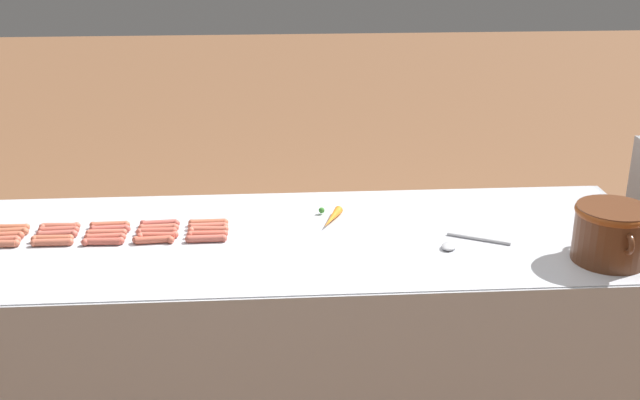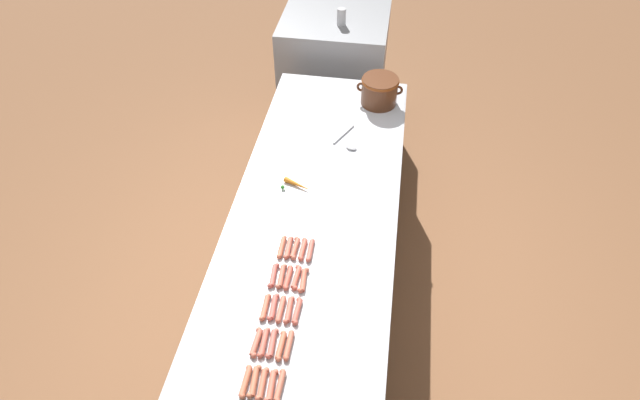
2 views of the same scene
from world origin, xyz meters
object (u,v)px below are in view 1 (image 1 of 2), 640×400
at_px(hot_dog_5, 8,231).
at_px(hot_dog_7, 110,229).
at_px(hot_dog_14, 208,230).
at_px(serving_spoon, 459,244).
at_px(hot_dog_19, 207,234).
at_px(carrot, 331,218).
at_px(hot_dog_16, 52,239).
at_px(hot_dog_9, 208,226).
at_px(hot_dog_23, 153,240).
at_px(hot_dog_6, 59,230).
at_px(hot_dog_0, 9,228).
at_px(hot_dog_11, 57,234).
at_px(hot_dog_1, 60,226).
at_px(hot_dog_10, 3,235).
at_px(hot_dog_15, 0,240).
at_px(hot_dog_3, 160,223).
at_px(bean_pot, 612,231).
at_px(hot_dog_2, 110,225).
at_px(hot_dog_8, 159,228).
at_px(hot_dog_22, 103,241).
at_px(hot_dog_12, 106,233).
at_px(hot_dog_4, 208,222).
at_px(hot_dog_24, 206,239).
at_px(hot_dog_18, 158,235).
at_px(hot_dog_13, 157,231).
at_px(hot_dog_21, 52,242).

distance_m(hot_dog_5, hot_dog_7, 0.35).
xyz_separation_m(hot_dog_14, serving_spoon, (0.17, 0.86, -0.00)).
xyz_separation_m(hot_dog_14, hot_dog_19, (0.04, -0.00, 0.00)).
distance_m(hot_dog_5, carrot, 1.14).
bearing_deg(hot_dog_5, hot_dog_16, 66.38).
bearing_deg(hot_dog_19, hot_dog_9, -178.36).
bearing_deg(hot_dog_23, hot_dog_6, -107.79).
height_order(hot_dog_0, hot_dog_14, same).
bearing_deg(hot_dog_11, hot_dog_1, -174.44).
relative_size(hot_dog_10, hot_dog_15, 1.00).
bearing_deg(hot_dog_9, hot_dog_5, -90.05).
relative_size(hot_dog_3, bean_pot, 0.47).
height_order(hot_dog_0, hot_dog_5, same).
xyz_separation_m(hot_dog_0, hot_dog_10, (0.07, 0.00, 0.00)).
xyz_separation_m(hot_dog_2, hot_dog_7, (0.04, 0.01, 0.00)).
xyz_separation_m(hot_dog_0, hot_dog_6, (0.03, 0.18, 0.00)).
relative_size(hot_dog_0, hot_dog_8, 1.00).
distance_m(hot_dog_16, hot_dog_22, 0.18).
height_order(hot_dog_6, hot_dog_11, same).
distance_m(hot_dog_3, hot_dog_8, 0.04).
bearing_deg(hot_dog_14, hot_dog_6, -93.81).
bearing_deg(bean_pot, hot_dog_19, -101.78).
xyz_separation_m(hot_dog_5, bean_pot, (0.35, 2.01, 0.09)).
distance_m(hot_dog_9, hot_dog_15, 0.71).
distance_m(hot_dog_8, carrot, 0.62).
bearing_deg(hot_dog_11, hot_dog_19, 85.89).
relative_size(hot_dog_9, hot_dog_12, 1.00).
distance_m(hot_dog_10, hot_dog_14, 0.70).
distance_m(hot_dog_12, hot_dog_14, 0.35).
bearing_deg(hot_dog_4, hot_dog_1, -90.00).
relative_size(hot_dog_0, hot_dog_24, 1.00).
height_order(hot_dog_16, hot_dog_23, same).
bearing_deg(carrot, hot_dog_9, -84.46).
relative_size(serving_spoon, carrot, 1.47).
relative_size(hot_dog_18, hot_dog_24, 1.00).
xyz_separation_m(hot_dog_9, carrot, (-0.04, 0.44, 0.00)).
xyz_separation_m(hot_dog_0, hot_dog_5, (0.03, 0.01, 0.00)).
relative_size(hot_dog_6, hot_dog_13, 1.00).
bearing_deg(hot_dog_18, hot_dog_4, 122.39).
distance_m(hot_dog_10, hot_dog_21, 0.20).
bearing_deg(hot_dog_24, hot_dog_16, -93.98).
bearing_deg(carrot, hot_dog_0, -89.59).
height_order(hot_dog_4, hot_dog_9, same).
bearing_deg(hot_dog_2, hot_dog_14, 78.89).
distance_m(hot_dog_18, carrot, 0.62).
height_order(hot_dog_2, hot_dog_22, same).
xyz_separation_m(hot_dog_11, serving_spoon, (0.17, 1.38, -0.00)).
bearing_deg(hot_dog_0, hot_dog_19, 81.41).
height_order(hot_dog_15, carrot, carrot).
xyz_separation_m(hot_dog_6, serving_spoon, (0.20, 1.38, -0.00)).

